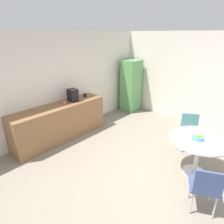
{
  "coord_description": "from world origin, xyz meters",
  "views": [
    {
      "loc": [
        -2.71,
        -1.33,
        2.55
      ],
      "look_at": [
        0.2,
        1.31,
        0.95
      ],
      "focal_mm": 31.38,
      "sensor_mm": 36.0,
      "label": 1
    }
  ],
  "objects_px": {
    "locker_cabinet": "(131,86)",
    "mug_green": "(64,103)",
    "chair_teal": "(190,127)",
    "chair_navy": "(206,186)",
    "round_table": "(199,146)",
    "coffee_maker": "(73,95)",
    "fruit_bowl": "(198,137)",
    "mug_white": "(85,95)"
  },
  "relations": [
    {
      "from": "chair_teal",
      "to": "fruit_bowl",
      "type": "height_order",
      "value": "fruit_bowl"
    },
    {
      "from": "chair_navy",
      "to": "fruit_bowl",
      "type": "height_order",
      "value": "fruit_bowl"
    },
    {
      "from": "round_table",
      "to": "mug_green",
      "type": "height_order",
      "value": "mug_green"
    },
    {
      "from": "chair_teal",
      "to": "mug_green",
      "type": "height_order",
      "value": "mug_green"
    },
    {
      "from": "chair_navy",
      "to": "mug_green",
      "type": "relative_size",
      "value": 6.43
    },
    {
      "from": "fruit_bowl",
      "to": "coffee_maker",
      "type": "relative_size",
      "value": 0.66
    },
    {
      "from": "round_table",
      "to": "chair_navy",
      "type": "height_order",
      "value": "chair_navy"
    },
    {
      "from": "mug_white",
      "to": "coffee_maker",
      "type": "height_order",
      "value": "coffee_maker"
    },
    {
      "from": "round_table",
      "to": "chair_teal",
      "type": "height_order",
      "value": "chair_teal"
    },
    {
      "from": "round_table",
      "to": "chair_navy",
      "type": "xyz_separation_m",
      "value": [
        -0.86,
        -0.42,
        -0.09
      ]
    },
    {
      "from": "coffee_maker",
      "to": "fruit_bowl",
      "type": "bearing_deg",
      "value": -82.03
    },
    {
      "from": "locker_cabinet",
      "to": "round_table",
      "type": "distance_m",
      "value": 3.54
    },
    {
      "from": "round_table",
      "to": "chair_teal",
      "type": "relative_size",
      "value": 1.29
    },
    {
      "from": "locker_cabinet",
      "to": "mug_green",
      "type": "relative_size",
      "value": 13.34
    },
    {
      "from": "chair_navy",
      "to": "coffee_maker",
      "type": "height_order",
      "value": "coffee_maker"
    },
    {
      "from": "mug_white",
      "to": "mug_green",
      "type": "bearing_deg",
      "value": -171.94
    },
    {
      "from": "chair_teal",
      "to": "mug_green",
      "type": "relative_size",
      "value": 6.43
    },
    {
      "from": "locker_cabinet",
      "to": "chair_teal",
      "type": "xyz_separation_m",
      "value": [
        -1.06,
        -2.5,
        -0.34
      ]
    },
    {
      "from": "chair_navy",
      "to": "mug_white",
      "type": "bearing_deg",
      "value": 77.11
    },
    {
      "from": "chair_navy",
      "to": "chair_teal",
      "type": "distance_m",
      "value": 1.91
    },
    {
      "from": "round_table",
      "to": "coffee_maker",
      "type": "relative_size",
      "value": 3.35
    },
    {
      "from": "chair_teal",
      "to": "mug_green",
      "type": "distance_m",
      "value": 3.04
    },
    {
      "from": "chair_teal",
      "to": "coffee_maker",
      "type": "height_order",
      "value": "coffee_maker"
    },
    {
      "from": "mug_white",
      "to": "locker_cabinet",
      "type": "bearing_deg",
      "value": -4.24
    },
    {
      "from": "locker_cabinet",
      "to": "coffee_maker",
      "type": "distance_m",
      "value": 2.37
    },
    {
      "from": "chair_teal",
      "to": "fruit_bowl",
      "type": "distance_m",
      "value": 1.02
    },
    {
      "from": "mug_green",
      "to": "mug_white",
      "type": "bearing_deg",
      "value": 8.06
    },
    {
      "from": "mug_white",
      "to": "fruit_bowl",
      "type": "bearing_deg",
      "value": -90.15
    },
    {
      "from": "locker_cabinet",
      "to": "mug_green",
      "type": "xyz_separation_m",
      "value": [
        -2.68,
        0.04,
        0.09
      ]
    },
    {
      "from": "round_table",
      "to": "fruit_bowl",
      "type": "bearing_deg",
      "value": 148.93
    },
    {
      "from": "mug_green",
      "to": "chair_teal",
      "type": "bearing_deg",
      "value": -57.42
    },
    {
      "from": "locker_cabinet",
      "to": "mug_white",
      "type": "relative_size",
      "value": 13.34
    },
    {
      "from": "locker_cabinet",
      "to": "chair_navy",
      "type": "height_order",
      "value": "locker_cabinet"
    },
    {
      "from": "locker_cabinet",
      "to": "mug_white",
      "type": "distance_m",
      "value": 1.93
    },
    {
      "from": "fruit_bowl",
      "to": "mug_green",
      "type": "xyz_separation_m",
      "value": [
        -0.75,
        2.99,
        0.14
      ]
    },
    {
      "from": "mug_green",
      "to": "chair_navy",
      "type": "bearing_deg",
      "value": -90.9
    },
    {
      "from": "round_table",
      "to": "fruit_bowl",
      "type": "relative_size",
      "value": 5.06
    },
    {
      "from": "fruit_bowl",
      "to": "coffee_maker",
      "type": "distance_m",
      "value": 3.1
    },
    {
      "from": "round_table",
      "to": "chair_navy",
      "type": "bearing_deg",
      "value": -153.83
    },
    {
      "from": "locker_cabinet",
      "to": "chair_teal",
      "type": "distance_m",
      "value": 2.74
    },
    {
      "from": "coffee_maker",
      "to": "locker_cabinet",
      "type": "bearing_deg",
      "value": -2.42
    },
    {
      "from": "fruit_bowl",
      "to": "mug_green",
      "type": "height_order",
      "value": "mug_green"
    }
  ]
}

